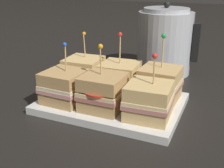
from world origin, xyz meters
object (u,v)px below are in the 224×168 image
(sandwich_front_left, at_px, (65,86))
(sandwich_back_left, at_px, (84,73))
(serving_platter, at_px, (112,103))
(sandwich_front_right, at_px, (149,101))
(sandwich_back_right, at_px, (160,84))
(kettle_steel, at_px, (165,42))
(sandwich_front_center, at_px, (102,92))
(sandwich_back_center, at_px, (119,78))

(sandwich_front_left, distance_m, sandwich_back_left, 0.11)
(serving_platter, height_order, sandwich_front_right, sandwich_front_right)
(sandwich_front_left, xyz_separation_m, sandwich_back_right, (0.21, 0.11, 0.00))
(sandwich_back_left, relative_size, kettle_steel, 0.65)
(serving_platter, xyz_separation_m, sandwich_back_left, (-0.11, 0.05, 0.05))
(serving_platter, relative_size, sandwich_front_center, 2.25)
(sandwich_front_left, height_order, sandwich_back_right, sandwich_back_right)
(sandwich_back_left, height_order, kettle_steel, kettle_steel)
(serving_platter, relative_size, kettle_steel, 1.46)
(kettle_steel, bearing_deg, sandwich_back_left, -121.08)
(sandwich_back_right, height_order, kettle_steel, kettle_steel)
(sandwich_front_left, xyz_separation_m, kettle_steel, (0.15, 0.37, 0.05))
(sandwich_front_left, relative_size, kettle_steel, 0.63)
(serving_platter, xyz_separation_m, kettle_steel, (0.05, 0.32, 0.10))
(sandwich_back_center, distance_m, sandwich_back_right, 0.11)
(sandwich_front_right, bearing_deg, sandwich_front_center, -179.83)
(sandwich_front_center, bearing_deg, sandwich_front_right, 0.17)
(sandwich_front_right, height_order, kettle_steel, kettle_steel)
(serving_platter, relative_size, sandwich_front_left, 2.32)
(serving_platter, xyz_separation_m, sandwich_back_right, (0.11, 0.05, 0.05))
(sandwich_back_left, xyz_separation_m, kettle_steel, (0.16, 0.26, 0.05))
(sandwich_back_center, bearing_deg, kettle_steel, 78.73)
(kettle_steel, bearing_deg, sandwich_front_right, -81.14)
(sandwich_front_right, bearing_deg, kettle_steel, 98.86)
(serving_platter, bearing_deg, sandwich_front_right, -25.15)
(sandwich_front_left, xyz_separation_m, sandwich_front_center, (0.10, 0.00, 0.00))
(sandwich_front_left, bearing_deg, sandwich_front_center, 0.58)
(sandwich_front_right, relative_size, sandwich_back_center, 0.90)
(sandwich_back_left, bearing_deg, sandwich_back_center, -2.43)
(serving_platter, distance_m, kettle_steel, 0.33)
(serving_platter, bearing_deg, sandwich_back_center, 92.94)
(sandwich_front_left, relative_size, sandwich_front_right, 1.02)
(sandwich_front_left, bearing_deg, sandwich_back_left, 92.90)
(serving_platter, height_order, sandwich_back_right, sandwich_back_right)
(sandwich_front_left, relative_size, sandwich_back_center, 0.91)
(sandwich_front_left, bearing_deg, sandwich_back_center, 45.51)
(kettle_steel, bearing_deg, serving_platter, -99.10)
(sandwich_back_center, bearing_deg, serving_platter, -87.06)
(sandwich_front_center, bearing_deg, sandwich_back_left, 135.17)
(sandwich_front_center, distance_m, sandwich_back_left, 0.15)
(sandwich_front_left, height_order, kettle_steel, kettle_steel)
(sandwich_front_left, bearing_deg, serving_platter, 26.97)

